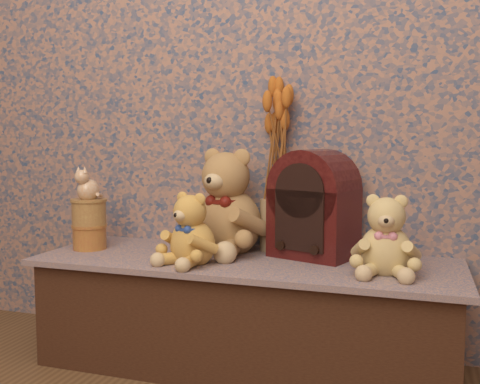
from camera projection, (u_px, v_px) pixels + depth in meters
The scene contains 10 objects.
display_shelf at pixel (244, 313), 1.92m from camera, with size 1.47×0.51×0.39m, color #3B4D7A.
teddy_large at pixel (228, 196), 2.02m from camera, with size 0.33×0.39×0.41m, color #A1793E, non-canonical shape.
teddy_medium at pixel (193, 225), 1.83m from camera, with size 0.20×0.24×0.26m, color #B17632, non-canonical shape.
teddy_small at pixel (386, 231), 1.69m from camera, with size 0.21×0.25×0.27m, color tan, non-canonical shape.
cathedral_radio at pixel (314, 203), 1.92m from camera, with size 0.28×0.20×0.38m, color black, non-canonical shape.
ceramic_vase at pixel (275, 225), 2.05m from camera, with size 0.12×0.12×0.19m, color tan.
dried_stalks at pixel (276, 142), 2.02m from camera, with size 0.22×0.22×0.43m, color #BE5F1E, non-canonical shape.
biscuit_tin_lower at pixel (90, 237), 2.07m from camera, with size 0.12×0.12×0.09m, color gold.
biscuit_tin_upper at pixel (89, 213), 2.06m from camera, with size 0.13×0.13×0.10m, color tan.
cat_figurine at pixel (88, 183), 2.05m from camera, with size 0.09×0.10×0.13m, color silver, non-canonical shape.
Camera 1 is at (0.57, -0.53, 0.81)m, focal length 40.78 mm.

